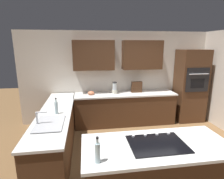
{
  "coord_description": "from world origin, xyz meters",
  "views": [
    {
      "loc": [
        1.2,
        3.1,
        2.2
      ],
      "look_at": [
        0.57,
        -1.11,
        1.17
      ],
      "focal_mm": 29.22,
      "sensor_mm": 36.0,
      "label": 1
    }
  ],
  "objects_px": {
    "blender": "(115,89)",
    "spice_rack": "(137,87)",
    "wall_oven": "(190,86)",
    "oil_bottle": "(98,152)",
    "mixing_bowl": "(91,93)",
    "sink_unit": "(49,123)",
    "cooktop": "(157,144)",
    "dish_soap_bottle": "(56,107)"
  },
  "relations": [
    {
      "from": "blender",
      "to": "spice_rack",
      "type": "distance_m",
      "value": 0.65
    },
    {
      "from": "wall_oven",
      "to": "oil_bottle",
      "type": "xyz_separation_m",
      "value": [
        2.94,
        2.98,
        -0.02
      ]
    },
    {
      "from": "mixing_bowl",
      "to": "spice_rack",
      "type": "bearing_deg",
      "value": -176.84
    },
    {
      "from": "sink_unit",
      "to": "spice_rack",
      "type": "bearing_deg",
      "value": -137.71
    },
    {
      "from": "mixing_bowl",
      "to": "wall_oven",
      "type": "bearing_deg",
      "value": 179.76
    },
    {
      "from": "cooktop",
      "to": "mixing_bowl",
      "type": "relative_size",
      "value": 4.25
    },
    {
      "from": "sink_unit",
      "to": "cooktop",
      "type": "distance_m",
      "value": 1.8
    },
    {
      "from": "blender",
      "to": "dish_soap_bottle",
      "type": "relative_size",
      "value": 1.03
    },
    {
      "from": "blender",
      "to": "spice_rack",
      "type": "bearing_deg",
      "value": -173.7
    },
    {
      "from": "wall_oven",
      "to": "sink_unit",
      "type": "relative_size",
      "value": 2.99
    },
    {
      "from": "sink_unit",
      "to": "spice_rack",
      "type": "distance_m",
      "value": 2.81
    },
    {
      "from": "wall_oven",
      "to": "blender",
      "type": "relative_size",
      "value": 6.29
    },
    {
      "from": "cooktop",
      "to": "spice_rack",
      "type": "distance_m",
      "value": 2.83
    },
    {
      "from": "mixing_bowl",
      "to": "dish_soap_bottle",
      "type": "height_order",
      "value": "dish_soap_bottle"
    },
    {
      "from": "wall_oven",
      "to": "sink_unit",
      "type": "bearing_deg",
      "value": 26.16
    },
    {
      "from": "spice_rack",
      "to": "wall_oven",
      "type": "bearing_deg",
      "value": 176.99
    },
    {
      "from": "cooktop",
      "to": "blender",
      "type": "relative_size",
      "value": 2.28
    },
    {
      "from": "cooktop",
      "to": "dish_soap_bottle",
      "type": "xyz_separation_m",
      "value": [
        1.51,
        -1.37,
        0.12
      ]
    },
    {
      "from": "blender",
      "to": "oil_bottle",
      "type": "xyz_separation_m",
      "value": [
        0.69,
        2.99,
        -0.01
      ]
    },
    {
      "from": "blender",
      "to": "oil_bottle",
      "type": "height_order",
      "value": "blender"
    },
    {
      "from": "sink_unit",
      "to": "wall_oven",
      "type": "bearing_deg",
      "value": -153.84
    },
    {
      "from": "wall_oven",
      "to": "mixing_bowl",
      "type": "xyz_separation_m",
      "value": [
        2.9,
        -0.01,
        -0.1
      ]
    },
    {
      "from": "wall_oven",
      "to": "spice_rack",
      "type": "height_order",
      "value": "wall_oven"
    },
    {
      "from": "cooktop",
      "to": "oil_bottle",
      "type": "height_order",
      "value": "oil_bottle"
    },
    {
      "from": "sink_unit",
      "to": "spice_rack",
      "type": "xyz_separation_m",
      "value": [
        -2.08,
        -1.89,
        0.14
      ]
    },
    {
      "from": "blender",
      "to": "mixing_bowl",
      "type": "relative_size",
      "value": 1.86
    },
    {
      "from": "oil_bottle",
      "to": "wall_oven",
      "type": "bearing_deg",
      "value": -134.6
    },
    {
      "from": "blender",
      "to": "mixing_bowl",
      "type": "height_order",
      "value": "blender"
    },
    {
      "from": "dish_soap_bottle",
      "to": "cooktop",
      "type": "bearing_deg",
      "value": 137.68
    },
    {
      "from": "oil_bottle",
      "to": "spice_rack",
      "type": "bearing_deg",
      "value": -113.59
    },
    {
      "from": "cooktop",
      "to": "blender",
      "type": "height_order",
      "value": "blender"
    },
    {
      "from": "wall_oven",
      "to": "cooktop",
      "type": "bearing_deg",
      "value": 51.94
    },
    {
      "from": "blender",
      "to": "wall_oven",
      "type": "bearing_deg",
      "value": 179.69
    },
    {
      "from": "mixing_bowl",
      "to": "dish_soap_bottle",
      "type": "xyz_separation_m",
      "value": [
        0.72,
        1.34,
        0.08
      ]
    },
    {
      "from": "cooktop",
      "to": "oil_bottle",
      "type": "xyz_separation_m",
      "value": [
        0.82,
        0.28,
        0.12
      ]
    },
    {
      "from": "sink_unit",
      "to": "dish_soap_bottle",
      "type": "relative_size",
      "value": 2.17
    },
    {
      "from": "wall_oven",
      "to": "cooktop",
      "type": "xyz_separation_m",
      "value": [
        2.11,
        2.7,
        -0.14
      ]
    },
    {
      "from": "blender",
      "to": "sink_unit",
      "type": "bearing_deg",
      "value": 51.85
    },
    {
      "from": "wall_oven",
      "to": "dish_soap_bottle",
      "type": "distance_m",
      "value": 3.86
    },
    {
      "from": "dish_soap_bottle",
      "to": "oil_bottle",
      "type": "bearing_deg",
      "value": 112.44
    },
    {
      "from": "sink_unit",
      "to": "mixing_bowl",
      "type": "height_order",
      "value": "sink_unit"
    },
    {
      "from": "wall_oven",
      "to": "spice_rack",
      "type": "bearing_deg",
      "value": -3.01
    }
  ]
}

